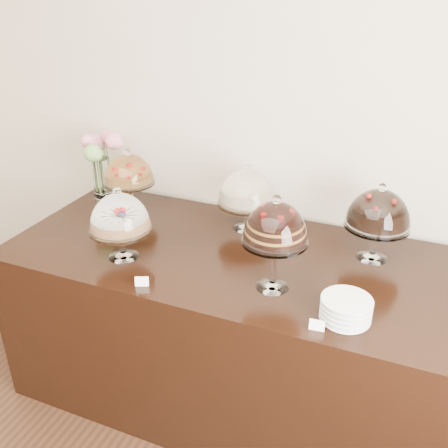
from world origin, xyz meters
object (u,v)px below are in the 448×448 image
at_px(cake_stand_dark_choco, 379,212).
at_px(cake_stand_fruit_tart, 129,172).
at_px(display_counter, 228,325).
at_px(flower_vase, 100,156).
at_px(cake_stand_sugar_sponge, 120,216).
at_px(cake_stand_cheesecake, 248,190).
at_px(cake_stand_choco_layer, 275,227).
at_px(plate_stack, 346,309).

height_order(cake_stand_dark_choco, cake_stand_fruit_tart, cake_stand_dark_choco).
xyz_separation_m(display_counter, flower_vase, (-0.96, 0.34, 0.71)).
distance_m(cake_stand_sugar_sponge, cake_stand_fruit_tart, 0.52).
bearing_deg(cake_stand_sugar_sponge, display_counter, 26.96).
xyz_separation_m(cake_stand_cheesecake, cake_stand_dark_choco, (0.67, -0.06, 0.02)).
bearing_deg(cake_stand_cheesecake, cake_stand_choco_layer, -58.41).
xyz_separation_m(cake_stand_choco_layer, cake_stand_fruit_tart, (-0.99, 0.44, -0.06)).
relative_size(cake_stand_sugar_sponge, cake_stand_fruit_tart, 0.96).
distance_m(cake_stand_cheesecake, flower_vase, 0.96).
distance_m(cake_stand_choco_layer, cake_stand_cheesecake, 0.58).
bearing_deg(cake_stand_sugar_sponge, cake_stand_choco_layer, 2.04).
bearing_deg(cake_stand_dark_choco, cake_stand_fruit_tart, 179.57).
relative_size(flower_vase, plate_stack, 2.15).
xyz_separation_m(cake_stand_fruit_tart, flower_vase, (-0.26, 0.11, 0.02)).
bearing_deg(display_counter, cake_stand_fruit_tart, 161.62).
bearing_deg(cake_stand_dark_choco, flower_vase, 175.76).
distance_m(cake_stand_sugar_sponge, plate_stack, 1.10).
distance_m(display_counter, flower_vase, 1.24).
bearing_deg(cake_stand_fruit_tart, cake_stand_sugar_sponge, -62.47).
height_order(cake_stand_sugar_sponge, cake_stand_cheesecake, cake_stand_cheesecake).
bearing_deg(plate_stack, cake_stand_cheesecake, 136.74).
xyz_separation_m(cake_stand_cheesecake, flower_vase, (-0.95, 0.06, 0.04)).
bearing_deg(display_counter, plate_stack, -26.53).
bearing_deg(plate_stack, cake_stand_dark_choco, 86.58).
bearing_deg(display_counter, cake_stand_choco_layer, -34.76).
bearing_deg(cake_stand_sugar_sponge, flower_vase, 131.39).
distance_m(flower_vase, plate_stack, 1.74).
relative_size(cake_stand_choco_layer, plate_stack, 2.23).
height_order(flower_vase, plate_stack, flower_vase).
xyz_separation_m(display_counter, cake_stand_choco_layer, (0.30, -0.20, 0.75)).
distance_m(cake_stand_choco_layer, plate_stack, 0.43).
relative_size(cake_stand_choco_layer, cake_stand_cheesecake, 1.20).
xyz_separation_m(cake_stand_sugar_sponge, flower_vase, (-0.51, 0.57, 0.05)).
xyz_separation_m(cake_stand_sugar_sponge, cake_stand_choco_layer, (0.75, 0.03, 0.08)).
xyz_separation_m(cake_stand_choco_layer, cake_stand_dark_choco, (0.37, 0.43, -0.05)).
bearing_deg(display_counter, cake_stand_cheesecake, 91.30).
xyz_separation_m(cake_stand_cheesecake, cake_stand_fruit_tart, (-0.69, -0.05, 0.02)).
height_order(cake_stand_cheesecake, cake_stand_fruit_tart, cake_stand_fruit_tart).
xyz_separation_m(cake_stand_dark_choco, flower_vase, (-1.63, 0.12, 0.02)).
relative_size(cake_stand_cheesecake, plate_stack, 1.86).
distance_m(cake_stand_choco_layer, cake_stand_fruit_tart, 1.09).
bearing_deg(cake_stand_choco_layer, cake_stand_fruit_tart, 156.25).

